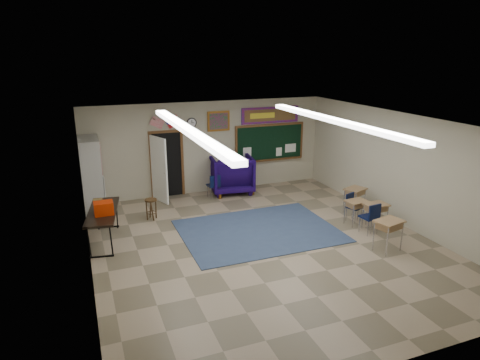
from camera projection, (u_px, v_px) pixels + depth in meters
name	position (u px, v px, depth m)	size (l,w,h in m)	color
floor	(264.00, 245.00, 10.44)	(9.00, 9.00, 0.00)	gray
back_wall	(208.00, 147.00, 14.02)	(8.00, 0.04, 3.00)	#ACA58B
front_wall	(398.00, 277.00, 5.99)	(8.00, 0.04, 3.00)	#ACA58B
left_wall	(85.00, 208.00, 8.62)	(0.04, 9.00, 3.00)	#ACA58B
right_wall	(402.00, 170.00, 11.39)	(0.04, 9.00, 3.00)	#ACA58B
ceiling	(266.00, 123.00, 9.57)	(8.00, 9.00, 0.04)	silver
area_rug	(259.00, 231.00, 11.22)	(4.00, 3.00, 0.02)	#334462
fluorescent_strips	(266.00, 125.00, 9.59)	(3.86, 6.00, 0.10)	white
doorway	(165.00, 166.00, 13.50)	(1.10, 0.89, 2.16)	black
chalkboard	(270.00, 144.00, 14.76)	(2.55, 0.14, 1.30)	brown
bulletin_board	(270.00, 115.00, 14.48)	(2.10, 0.05, 0.55)	#B10F1D
framed_art_print	(219.00, 121.00, 13.87)	(0.75, 0.05, 0.65)	#91581C
wall_clock	(192.00, 123.00, 13.55)	(0.32, 0.05, 0.32)	black
wall_flags	(165.00, 120.00, 13.20)	(1.16, 0.06, 0.70)	red
storage_cabinet	(92.00, 176.00, 12.27)	(0.59, 1.25, 2.20)	#AFAFAA
wingback_armchair	(231.00, 174.00, 14.19)	(1.34, 1.38, 1.26)	#13053A
student_chair_reading	(213.00, 186.00, 13.69)	(0.39, 0.39, 0.78)	black
student_chair_desk_a	(369.00, 218.00, 10.99)	(0.42, 0.42, 0.84)	black
student_chair_desk_b	(354.00, 208.00, 11.79)	(0.39, 0.39, 0.77)	black
student_desk_front_left	(356.00, 211.00, 11.57)	(0.60, 0.48, 0.68)	#936644
student_desk_front_right	(355.00, 199.00, 12.42)	(0.74, 0.66, 0.73)	#936644
student_desk_back_left	(388.00, 234.00, 10.01)	(0.73, 0.61, 0.77)	#936644
student_desk_back_right	(375.00, 215.00, 11.21)	(0.61, 0.47, 0.72)	#936644
folding_table	(104.00, 225.00, 10.48)	(0.99, 2.06, 1.13)	black
wooden_stool	(151.00, 209.00, 11.94)	(0.33, 0.33, 0.59)	#462F15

